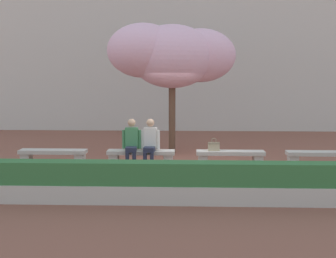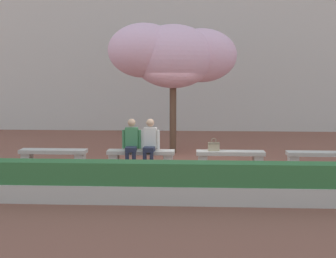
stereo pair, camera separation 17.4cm
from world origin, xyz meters
TOP-DOWN VIEW (x-y plane):
  - ground_plane at (0.00, 0.00)m, footprint 100.00×100.00m
  - building_facade at (0.00, 9.87)m, footprint 28.00×4.00m
  - stone_bench_west_end at (-3.56, 0.00)m, footprint 1.80×0.43m
  - stone_bench_near_west at (-1.19, 0.00)m, footprint 1.80×0.43m
  - stone_bench_center at (1.19, 0.00)m, footprint 1.80×0.43m
  - stone_bench_near_east at (3.56, 0.00)m, footprint 1.80×0.43m
  - person_seated_left at (-1.43, -0.05)m, footprint 0.51×0.69m
  - person_seated_right at (-0.94, -0.05)m, footprint 0.51×0.70m
  - handbag at (0.75, 0.02)m, footprint 0.30×0.15m
  - cherry_tree_main at (-0.47, 2.26)m, footprint 3.94×2.73m
  - planter_hedge_foreground at (0.00, -3.43)m, footprint 13.79×0.50m

SIDE VIEW (x-z plane):
  - ground_plane at x=0.00m, z-range 0.00..0.00m
  - stone_bench_west_end at x=-3.56m, z-range 0.08..0.53m
  - stone_bench_near_west at x=-1.19m, z-range 0.08..0.53m
  - stone_bench_center at x=1.19m, z-range 0.08..0.53m
  - stone_bench_near_east at x=3.56m, z-range 0.08..0.53m
  - planter_hedge_foreground at x=0.00m, z-range -0.01..0.79m
  - handbag at x=0.75m, z-range 0.41..0.75m
  - person_seated_left at x=-1.43m, z-range 0.05..1.34m
  - person_seated_right at x=-0.94m, z-range 0.05..1.34m
  - cherry_tree_main at x=-0.47m, z-range 1.05..5.05m
  - building_facade at x=0.00m, z-range 0.00..9.40m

